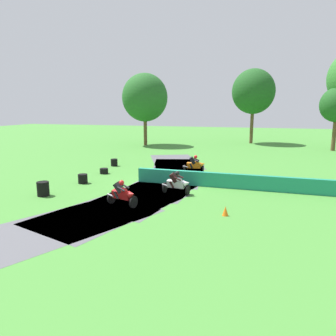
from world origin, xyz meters
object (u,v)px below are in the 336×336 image
(tire_stack_near, at_px, (43,189))
(tire_stack_far, at_px, (114,162))
(tire_stack_mid_b, at_px, (104,171))
(motorcycle_trailing_orange, at_px, (195,165))
(tire_stack_mid_a, at_px, (83,179))
(motorcycle_lead_red, at_px, (122,194))
(traffic_cone, at_px, (225,211))
(motorcycle_chase_white, at_px, (177,183))

(tire_stack_near, bearing_deg, tire_stack_far, 91.42)
(tire_stack_near, bearing_deg, tire_stack_mid_b, 86.22)
(motorcycle_trailing_orange, height_order, tire_stack_mid_a, motorcycle_trailing_orange)
(motorcycle_lead_red, bearing_deg, motorcycle_trailing_orange, 78.35)
(motorcycle_lead_red, bearing_deg, traffic_cone, 0.71)
(tire_stack_mid_b, bearing_deg, motorcycle_trailing_orange, 17.69)
(motorcycle_chase_white, bearing_deg, tire_stack_mid_a, 172.87)
(motorcycle_trailing_orange, height_order, tire_stack_near, motorcycle_trailing_orange)
(motorcycle_lead_red, bearing_deg, tire_stack_mid_b, 124.12)
(motorcycle_trailing_orange, distance_m, tire_stack_mid_a, 8.15)
(motorcycle_trailing_orange, relative_size, tire_stack_near, 2.10)
(tire_stack_near, xyz_separation_m, tire_stack_mid_a, (0.53, 3.21, -0.10))
(motorcycle_trailing_orange, relative_size, tire_stack_far, 2.80)
(motorcycle_chase_white, distance_m, tire_stack_mid_b, 7.72)
(tire_stack_mid_b, distance_m, traffic_cone, 11.78)
(motorcycle_lead_red, xyz_separation_m, tire_stack_mid_b, (-4.60, 6.80, -0.45))
(tire_stack_mid_b, bearing_deg, motorcycle_chase_white, -30.51)
(motorcycle_trailing_orange, xyz_separation_m, tire_stack_mid_b, (-6.43, -2.05, -0.46))
(motorcycle_chase_white, distance_m, tire_stack_far, 10.07)
(motorcycle_lead_red, relative_size, traffic_cone, 3.87)
(tire_stack_far, bearing_deg, motorcycle_chase_white, -43.63)
(motorcycle_lead_red, relative_size, tire_stack_far, 2.84)
(traffic_cone, bearing_deg, motorcycle_lead_red, -179.29)
(tire_stack_far, bearing_deg, tire_stack_near, -88.58)
(motorcycle_chase_white, relative_size, tire_stack_near, 2.13)
(motorcycle_chase_white, bearing_deg, tire_stack_far, 136.37)
(tire_stack_near, bearing_deg, motorcycle_trailing_orange, 50.68)
(traffic_cone, bearing_deg, motorcycle_chase_white, 136.99)
(motorcycle_chase_white, bearing_deg, tire_stack_mid_b, 149.49)
(tire_stack_mid_a, bearing_deg, motorcycle_chase_white, -7.13)
(motorcycle_lead_red, height_order, tire_stack_mid_a, motorcycle_lead_red)
(tire_stack_near, relative_size, tire_stack_far, 1.33)
(tire_stack_mid_a, distance_m, tire_stack_mid_b, 3.10)
(motorcycle_lead_red, bearing_deg, tire_stack_far, 118.12)
(motorcycle_lead_red, relative_size, tire_stack_mid_b, 2.78)
(tire_stack_near, height_order, tire_stack_mid_b, tire_stack_near)
(tire_stack_mid_b, bearing_deg, tire_stack_far, 102.06)
(tire_stack_near, distance_m, tire_stack_far, 9.34)
(tire_stack_far, bearing_deg, tire_stack_mid_b, -77.94)
(tire_stack_near, height_order, tire_stack_mid_a, tire_stack_near)
(tire_stack_near, bearing_deg, motorcycle_lead_red, -5.57)
(tire_stack_mid_b, distance_m, tire_stack_far, 3.10)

